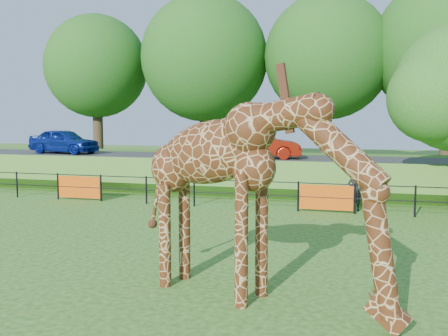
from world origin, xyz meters
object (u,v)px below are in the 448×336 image
(car_blue, at_px, (64,141))
(giraffe, at_px, (260,200))
(visitor, at_px, (355,190))
(car_red, at_px, (260,145))

(car_blue, bearing_deg, giraffe, -129.64)
(giraffe, distance_m, car_blue, 20.83)
(visitor, bearing_deg, giraffe, 97.11)
(car_blue, relative_size, car_red, 1.01)
(visitor, bearing_deg, car_blue, -2.90)
(giraffe, bearing_deg, car_blue, 152.37)
(car_blue, xyz_separation_m, visitor, (15.65, -5.40, -1.35))
(car_blue, xyz_separation_m, car_red, (11.10, -0.52, -0.03))
(car_red, xyz_separation_m, visitor, (4.55, -4.87, -1.33))
(car_red, relative_size, visitor, 2.66)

